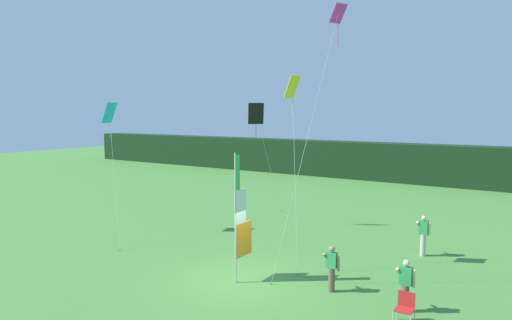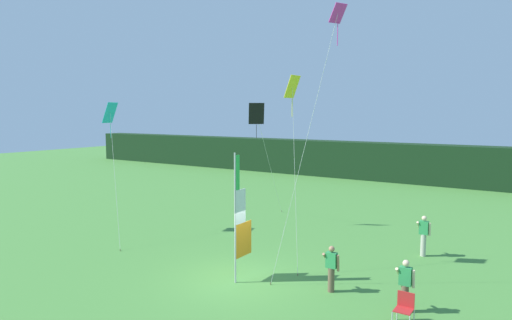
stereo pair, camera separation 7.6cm
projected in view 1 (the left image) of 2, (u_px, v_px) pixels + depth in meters
The scene contains 11 objects.
ground_plane at pixel (241, 280), 16.01m from camera, with size 120.00×120.00×0.00m, color #478438.
distant_treeline at pixel (421, 164), 38.24m from camera, with size 80.00×2.40×3.36m, color black.
banner_flag at pixel (240, 220), 15.84m from camera, with size 0.06×1.03×4.62m.
person_near_banner at pixel (406, 284), 13.41m from camera, with size 0.55×0.48×1.61m.
person_mid_field at pixel (332, 267), 14.94m from camera, with size 0.55×0.48×1.57m.
person_far_left at pixel (423, 234), 18.70m from camera, with size 0.55×0.48×1.72m.
folding_chair at pixel (405, 306), 12.69m from camera, with size 0.51×0.51×0.89m.
kite_magenta_diamond_0 at pixel (332, 41), 14.60m from camera, with size 2.19×1.33×9.49m.
kite_cyan_diamond_1 at pixel (110, 117), 21.93m from camera, with size 3.17×2.43×6.51m.
kite_black_diamond_2 at pixel (257, 117), 23.19m from camera, with size 1.08×4.20×6.51m.
kite_yellow_diamond_3 at pixel (293, 95), 17.01m from camera, with size 1.05×1.33×7.41m.
Camera 1 is at (8.90, -12.68, 5.96)m, focal length 31.35 mm.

